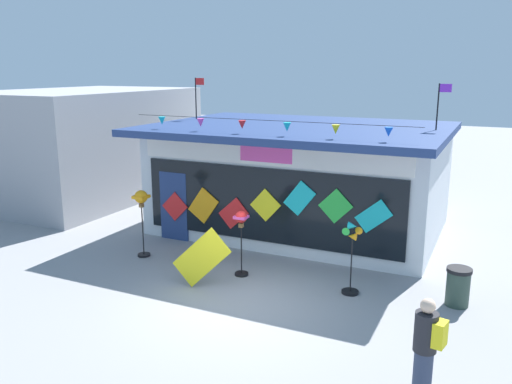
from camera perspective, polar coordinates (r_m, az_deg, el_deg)
name	(u,v)px	position (r m, az deg, el deg)	size (l,w,h in m)	color
ground_plane	(242,302)	(11.48, -1.54, -11.89)	(80.00, 80.00, 0.00)	gray
kite_shop_building	(302,176)	(16.27, 5.06, 1.75)	(8.54, 6.45, 4.59)	silver
wind_spinner_far_left	(141,204)	(14.01, -12.36, -1.33)	(0.35, 0.35, 1.80)	black
wind_spinner_left	(241,228)	(12.47, -1.62, -3.96)	(0.33, 0.33, 1.61)	black
wind_spinner_center_left	(352,250)	(11.68, 10.36, -6.19)	(0.41, 0.38, 1.66)	black
person_near_camera	(426,349)	(8.36, 17.99, -15.96)	(0.47, 0.35, 1.68)	#333D56
trash_bin	(458,287)	(11.96, 21.12, -9.57)	(0.52, 0.52, 0.83)	#2D4238
display_kite_on_ground	(202,257)	(12.04, -5.94, -7.10)	(0.71, 0.03, 1.30)	yellow
neighbour_building	(86,143)	(21.56, -18.02, 5.07)	(5.52, 8.22, 4.09)	#99999E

